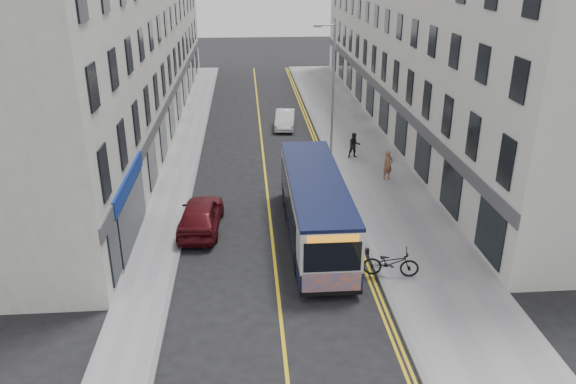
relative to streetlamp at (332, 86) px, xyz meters
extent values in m
plane|color=black|center=(-4.17, -14.00, -4.38)|extent=(140.00, 140.00, 0.00)
cube|color=gray|center=(2.08, -2.00, -4.32)|extent=(4.50, 64.00, 0.12)
cube|color=gray|center=(-9.17, -2.00, -4.32)|extent=(2.00, 64.00, 0.12)
cube|color=slate|center=(-0.17, -2.00, -4.32)|extent=(0.18, 64.00, 0.13)
cube|color=slate|center=(-8.17, -2.00, -4.32)|extent=(0.18, 64.00, 0.13)
cube|color=gold|center=(-4.17, -2.00, -4.38)|extent=(0.12, 64.00, 0.01)
cube|color=gold|center=(-0.62, -2.00, -4.38)|extent=(0.10, 64.00, 0.01)
cube|color=gold|center=(-0.42, -2.00, -4.38)|extent=(0.10, 64.00, 0.01)
cube|color=silver|center=(7.33, 7.00, 2.12)|extent=(6.00, 46.00, 13.00)
cube|color=silver|center=(-13.17, 7.00, 2.12)|extent=(6.00, 46.00, 13.00)
cylinder|color=#919399|center=(0.08, 0.00, -0.38)|extent=(0.14, 0.14, 8.00)
cylinder|color=#919399|center=(-0.42, 0.00, 3.52)|extent=(1.00, 0.08, 0.08)
cube|color=#919399|center=(-0.92, 0.00, 3.47)|extent=(0.50, 0.18, 0.12)
cube|color=black|center=(-2.30, -11.09, -3.66)|extent=(2.27, 9.97, 0.82)
cube|color=#B4B7BB|center=(-2.30, -11.09, -2.43)|extent=(2.27, 9.97, 1.63)
cube|color=black|center=(-2.30, -11.09, -1.54)|extent=(2.29, 9.97, 0.15)
cube|color=black|center=(-3.45, -10.55, -2.61)|extent=(0.04, 7.80, 1.04)
cube|color=black|center=(-1.14, -10.55, -2.61)|extent=(0.04, 7.80, 1.04)
cube|color=black|center=(-2.30, -16.10, -2.52)|extent=(2.04, 0.04, 1.13)
cube|color=orange|center=(-2.30, -16.10, -3.61)|extent=(2.13, 0.04, 0.86)
cube|color=orange|center=(-2.30, -16.11, -1.80)|extent=(1.81, 0.04, 0.25)
cylinder|color=black|center=(-3.32, -14.08, -3.93)|extent=(0.25, 0.91, 0.91)
cylinder|color=black|center=(-1.27, -14.08, -3.93)|extent=(0.25, 0.91, 0.91)
cylinder|color=black|center=(-3.32, -9.10, -3.93)|extent=(0.25, 0.91, 0.91)
cylinder|color=black|center=(-1.27, -9.10, -3.93)|extent=(0.25, 0.91, 0.91)
cylinder|color=black|center=(-3.32, -7.47, -3.93)|extent=(0.25, 0.91, 0.91)
cylinder|color=black|center=(-1.27, -7.47, -3.93)|extent=(0.25, 0.91, 0.91)
imported|color=black|center=(0.23, -14.63, -3.70)|extent=(2.24, 1.11, 1.13)
imported|color=#905E41|center=(2.53, -4.60, -3.44)|extent=(0.71, 0.59, 1.65)
imported|color=black|center=(1.37, -0.85, -3.48)|extent=(0.81, 0.66, 1.56)
imported|color=silver|center=(-2.37, 6.33, -3.76)|extent=(1.74, 3.93, 1.25)
imported|color=#4F0D13|center=(-7.35, -9.85, -3.62)|extent=(2.08, 4.57, 1.52)
camera|label=1|loc=(-5.15, -33.08, 7.18)|focal=35.00mm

